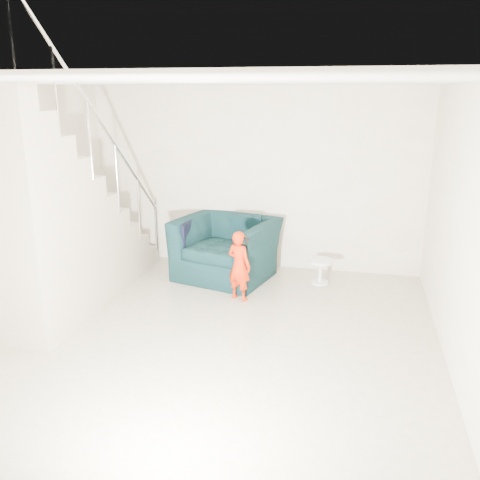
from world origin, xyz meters
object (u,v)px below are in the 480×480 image
(toddler, at_px, (239,266))
(armchair, at_px, (226,248))
(staircase, at_px, (54,236))
(side_table, at_px, (320,267))

(toddler, bearing_deg, armchair, -40.51)
(toddler, relative_size, staircase, 0.26)
(staircase, bearing_deg, toddler, 20.64)
(toddler, distance_m, staircase, 2.30)
(toddler, height_order, side_table, toddler)
(armchair, distance_m, side_table, 1.38)
(armchair, height_order, side_table, armchair)
(side_table, relative_size, staircase, 0.10)
(toddler, xyz_separation_m, staircase, (-2.10, -0.79, 0.49))
(toddler, bearing_deg, staircase, 44.31)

